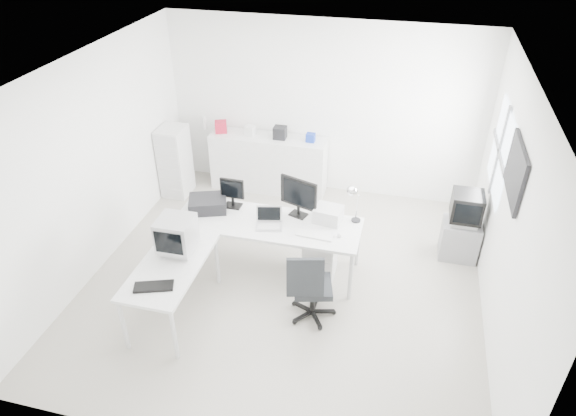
% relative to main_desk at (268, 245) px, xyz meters
% --- Properties ---
extents(floor, '(5.00, 5.00, 0.01)m').
position_rel_main_desk_xyz_m(floor, '(0.27, -0.19, -0.38)').
color(floor, silver).
rests_on(floor, ground).
extents(ceiling, '(5.00, 5.00, 0.01)m').
position_rel_main_desk_xyz_m(ceiling, '(0.27, -0.19, 2.42)').
color(ceiling, white).
rests_on(ceiling, back_wall).
extents(back_wall, '(5.00, 0.02, 2.80)m').
position_rel_main_desk_xyz_m(back_wall, '(0.27, 2.31, 1.02)').
color(back_wall, white).
rests_on(back_wall, floor).
extents(left_wall, '(0.02, 5.00, 2.80)m').
position_rel_main_desk_xyz_m(left_wall, '(-2.23, -0.19, 1.02)').
color(left_wall, white).
rests_on(left_wall, floor).
extents(right_wall, '(0.02, 5.00, 2.80)m').
position_rel_main_desk_xyz_m(right_wall, '(2.77, -0.19, 1.02)').
color(right_wall, white).
rests_on(right_wall, floor).
extents(window, '(0.02, 1.20, 1.10)m').
position_rel_main_desk_xyz_m(window, '(2.75, 1.01, 1.23)').
color(window, white).
rests_on(window, right_wall).
extents(wall_picture, '(0.04, 0.90, 0.60)m').
position_rel_main_desk_xyz_m(wall_picture, '(2.74, -0.09, 1.52)').
color(wall_picture, black).
rests_on(wall_picture, right_wall).
extents(main_desk, '(2.40, 0.80, 0.75)m').
position_rel_main_desk_xyz_m(main_desk, '(0.00, 0.00, 0.00)').
color(main_desk, silver).
rests_on(main_desk, floor).
extents(side_desk, '(0.70, 1.40, 0.75)m').
position_rel_main_desk_xyz_m(side_desk, '(-0.85, -1.10, 0.00)').
color(side_desk, silver).
rests_on(side_desk, floor).
extents(drawer_pedestal, '(0.40, 0.50, 0.60)m').
position_rel_main_desk_xyz_m(drawer_pedestal, '(0.70, 0.05, -0.08)').
color(drawer_pedestal, silver).
rests_on(drawer_pedestal, floor).
extents(inkjet_printer, '(0.59, 0.52, 0.17)m').
position_rel_main_desk_xyz_m(inkjet_printer, '(-0.85, 0.10, 0.46)').
color(inkjet_printer, black).
rests_on(inkjet_printer, main_desk).
extents(lcd_monitor_small, '(0.33, 0.19, 0.41)m').
position_rel_main_desk_xyz_m(lcd_monitor_small, '(-0.55, 0.25, 0.58)').
color(lcd_monitor_small, black).
rests_on(lcd_monitor_small, main_desk).
extents(lcd_monitor_large, '(0.57, 0.37, 0.55)m').
position_rel_main_desk_xyz_m(lcd_monitor_large, '(0.35, 0.25, 0.65)').
color(lcd_monitor_large, black).
rests_on(lcd_monitor_large, main_desk).
extents(laptop, '(0.41, 0.42, 0.23)m').
position_rel_main_desk_xyz_m(laptop, '(0.05, -0.10, 0.49)').
color(laptop, '#B7B7BA').
rests_on(laptop, main_desk).
extents(white_keyboard, '(0.48, 0.18, 0.02)m').
position_rel_main_desk_xyz_m(white_keyboard, '(0.65, -0.15, 0.38)').
color(white_keyboard, silver).
rests_on(white_keyboard, main_desk).
extents(white_mouse, '(0.06, 0.06, 0.06)m').
position_rel_main_desk_xyz_m(white_mouse, '(0.95, -0.10, 0.40)').
color(white_mouse, silver).
rests_on(white_mouse, main_desk).
extents(laser_printer, '(0.38, 0.33, 0.19)m').
position_rel_main_desk_xyz_m(laser_printer, '(0.75, 0.22, 0.47)').
color(laser_printer, silver).
rests_on(laser_printer, main_desk).
extents(desk_lamp, '(0.19, 0.19, 0.48)m').
position_rel_main_desk_xyz_m(desk_lamp, '(1.10, 0.30, 0.61)').
color(desk_lamp, silver).
rests_on(desk_lamp, main_desk).
extents(crt_monitor, '(0.36, 0.36, 0.41)m').
position_rel_main_desk_xyz_m(crt_monitor, '(-0.85, -0.85, 0.58)').
color(crt_monitor, '#B7B7BA').
rests_on(crt_monitor, side_desk).
extents(black_keyboard, '(0.45, 0.30, 0.03)m').
position_rel_main_desk_xyz_m(black_keyboard, '(-0.85, -1.50, 0.39)').
color(black_keyboard, black).
rests_on(black_keyboard, side_desk).
extents(office_chair, '(0.70, 0.70, 0.99)m').
position_rel_main_desk_xyz_m(office_chair, '(0.76, -0.74, 0.12)').
color(office_chair, '#2A2C2F').
rests_on(office_chair, floor).
extents(tv_cabinet, '(0.50, 0.41, 0.55)m').
position_rel_main_desk_xyz_m(tv_cabinet, '(2.49, 0.89, -0.10)').
color(tv_cabinet, gray).
rests_on(tv_cabinet, floor).
extents(crt_tv, '(0.50, 0.48, 0.45)m').
position_rel_main_desk_xyz_m(crt_tv, '(2.49, 0.89, 0.40)').
color(crt_tv, black).
rests_on(crt_tv, tv_cabinet).
extents(sideboard, '(1.91, 0.48, 0.95)m').
position_rel_main_desk_xyz_m(sideboard, '(-0.57, 2.05, 0.10)').
color(sideboard, silver).
rests_on(sideboard, floor).
extents(clutter_box_a, '(0.23, 0.22, 0.19)m').
position_rel_main_desk_xyz_m(clutter_box_a, '(-1.37, 2.05, 0.67)').
color(clutter_box_a, '#B01930').
rests_on(clutter_box_a, sideboard).
extents(clutter_box_b, '(0.18, 0.16, 0.16)m').
position_rel_main_desk_xyz_m(clutter_box_b, '(-0.87, 2.05, 0.66)').
color(clutter_box_b, silver).
rests_on(clutter_box_b, sideboard).
extents(clutter_box_c, '(0.20, 0.18, 0.20)m').
position_rel_main_desk_xyz_m(clutter_box_c, '(-0.37, 2.05, 0.68)').
color(clutter_box_c, black).
rests_on(clutter_box_c, sideboard).
extents(clutter_box_d, '(0.14, 0.13, 0.14)m').
position_rel_main_desk_xyz_m(clutter_box_d, '(0.13, 2.05, 0.65)').
color(clutter_box_d, '#1633A0').
rests_on(clutter_box_d, sideboard).
extents(clutter_bottle, '(0.07, 0.07, 0.22)m').
position_rel_main_desk_xyz_m(clutter_bottle, '(-1.67, 2.09, 0.69)').
color(clutter_bottle, silver).
rests_on(clutter_bottle, sideboard).
extents(filing_cabinet, '(0.41, 0.49, 1.17)m').
position_rel_main_desk_xyz_m(filing_cabinet, '(-2.01, 1.55, 0.21)').
color(filing_cabinet, silver).
rests_on(filing_cabinet, floor).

